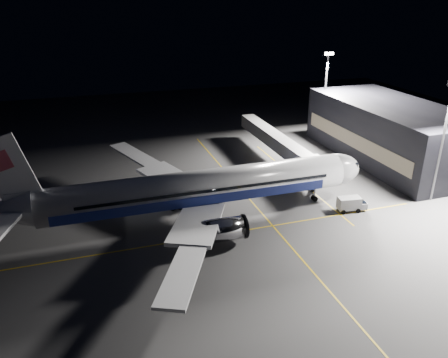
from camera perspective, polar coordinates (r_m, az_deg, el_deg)
name	(u,v)px	position (r m, az deg, el deg)	size (l,w,h in m)	color
ground	(200,218)	(70.46, -3.11, -5.08)	(200.00, 200.00, 0.00)	#4C4C4F
guide_line_main	(258,209)	(73.31, 4.47, -3.93)	(0.25, 80.00, 0.01)	gold
guide_line_cross	(211,236)	(65.41, -1.73, -7.44)	(70.00, 0.25, 0.01)	gold
guide_line_side	(296,178)	(86.22, 9.37, 0.11)	(0.25, 40.00, 0.01)	gold
airliner	(193,189)	(67.94, -4.08, -1.36)	(61.48, 54.22, 16.64)	silver
terminal	(391,132)	(100.12, 20.95, 5.78)	(18.12, 40.00, 12.00)	black
jet_bridge	(280,143)	(91.35, 7.28, 4.64)	(3.60, 34.40, 6.30)	#B2B2B7
floodlight_mast_north	(325,88)	(109.58, 13.12, 11.55)	(2.40, 0.68, 20.70)	#59595E
floodlight_mast_south	(444,132)	(80.31, 26.85, 5.53)	(2.40, 0.67, 20.70)	#59595E
service_truck	(352,204)	(74.98, 16.32, -3.10)	(5.01, 2.60, 2.45)	silver
baggage_tug	(121,191)	(80.29, -13.35, -1.47)	(2.51, 2.29, 1.49)	black
safety_cone_a	(224,195)	(77.34, -0.06, -2.12)	(0.37, 0.37, 0.55)	#FF660A
safety_cone_b	(213,182)	(82.86, -1.41, -0.34)	(0.36, 0.36, 0.55)	#FF660A
safety_cone_c	(142,198)	(77.53, -10.71, -2.45)	(0.43, 0.43, 0.64)	#FF660A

